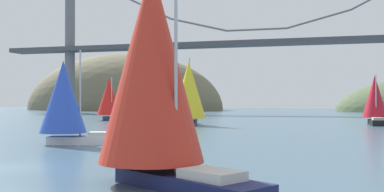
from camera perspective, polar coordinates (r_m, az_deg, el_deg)
The scene contains 8 objects.
ground_plane at distance 26.71m, azimuth -21.71°, elevation -8.28°, with size 360.00×360.00×0.00m, color #426075.
headland_left at distance 171.47m, azimuth -8.63°, elevation -1.71°, with size 75.36×44.00×41.49m, color #6B664C.
suspension_bridge at distance 118.21m, azimuth 7.96°, elevation 7.38°, with size 142.00×6.00×44.46m.
sailboat_yellow_sail at distance 65.79m, azimuth -0.39°, elevation 0.53°, with size 5.80×9.40×9.87m.
sailboat_blue_spinnaker at distance 39.05m, azimuth -15.40°, elevation -0.54°, with size 7.56×4.72×7.74m.
sailboat_scarlet_sail at distance 20.14m, azimuth -4.79°, elevation 3.43°, with size 8.89×7.19×10.36m.
sailboat_crimson_sail at distance 72.87m, azimuth 21.74°, elevation -0.32°, with size 3.62×6.60×7.39m.
sailboat_red_spinnaker at distance 83.33m, azimuth -10.21°, elevation -0.20°, with size 7.30×7.32×7.73m.
Camera 1 is at (16.14, -20.98, 3.63)m, focal length 43.02 mm.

